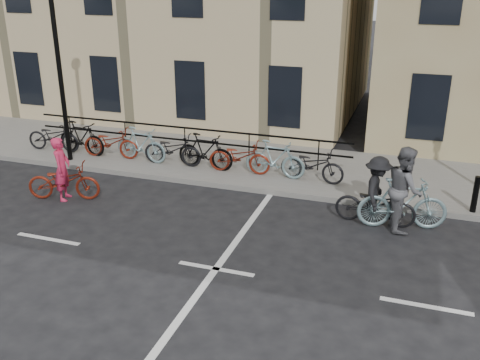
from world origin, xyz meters
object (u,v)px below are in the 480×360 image
(lamp_post, at_px, (57,49))
(cyclist_pink, at_px, (63,178))
(cyclist_grey, at_px, (403,196))
(cyclist_dark, at_px, (376,198))

(lamp_post, distance_m, cyclist_pink, 4.03)
(cyclist_pink, height_order, cyclist_grey, cyclist_grey)
(lamp_post, relative_size, cyclist_dark, 2.82)
(cyclist_pink, height_order, cyclist_dark, cyclist_pink)
(lamp_post, distance_m, cyclist_dark, 9.79)
(cyclist_grey, bearing_deg, cyclist_dark, 72.38)
(cyclist_grey, xyz_separation_m, cyclist_dark, (-0.60, 0.05, -0.14))
(cyclist_pink, bearing_deg, cyclist_dark, -98.44)
(cyclist_grey, distance_m, cyclist_dark, 0.62)
(lamp_post, bearing_deg, cyclist_grey, -7.51)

